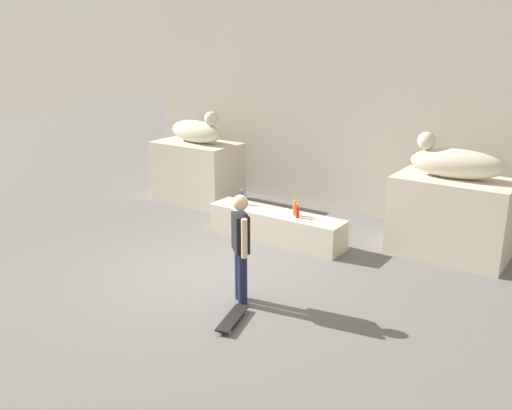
{
  "coord_description": "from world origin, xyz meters",
  "views": [
    {
      "loc": [
        5.4,
        -6.56,
        3.8
      ],
      "look_at": [
        0.4,
        0.64,
        1.1
      ],
      "focal_mm": 38.05,
      "sensor_mm": 36.0,
      "label": 1
    }
  ],
  "objects_px": {
    "statue_reclining_left": "(197,131)",
    "bottle_red": "(297,212)",
    "skater": "(241,244)",
    "skateboard": "(232,318)",
    "bottle_blue": "(242,198)",
    "statue_reclining_right": "(455,162)",
    "bottle_orange": "(295,209)"
  },
  "relations": [
    {
      "from": "statue_reclining_left",
      "to": "bottle_red",
      "type": "height_order",
      "value": "statue_reclining_left"
    },
    {
      "from": "statue_reclining_right",
      "to": "bottle_red",
      "type": "bearing_deg",
      "value": 21.82
    },
    {
      "from": "skateboard",
      "to": "bottle_orange",
      "type": "height_order",
      "value": "bottle_orange"
    },
    {
      "from": "statue_reclining_left",
      "to": "skateboard",
      "type": "distance_m",
      "value": 6.22
    },
    {
      "from": "statue_reclining_right",
      "to": "skateboard",
      "type": "distance_m",
      "value": 4.85
    },
    {
      "from": "statue_reclining_right",
      "to": "bottle_red",
      "type": "distance_m",
      "value": 2.92
    },
    {
      "from": "skateboard",
      "to": "bottle_red",
      "type": "bearing_deg",
      "value": 178.42
    },
    {
      "from": "statue_reclining_right",
      "to": "skater",
      "type": "distance_m",
      "value": 4.23
    },
    {
      "from": "skateboard",
      "to": "bottle_orange",
      "type": "relative_size",
      "value": 2.73
    },
    {
      "from": "statue_reclining_right",
      "to": "skater",
      "type": "relative_size",
      "value": 0.98
    },
    {
      "from": "skateboard",
      "to": "bottle_blue",
      "type": "xyz_separation_m",
      "value": [
        -2.13,
        3.13,
        0.64
      ]
    },
    {
      "from": "skater",
      "to": "bottle_orange",
      "type": "height_order",
      "value": "skater"
    },
    {
      "from": "bottle_red",
      "to": "bottle_blue",
      "type": "bearing_deg",
      "value": 175.57
    },
    {
      "from": "bottle_orange",
      "to": "bottle_blue",
      "type": "bearing_deg",
      "value": 179.77
    },
    {
      "from": "skateboard",
      "to": "bottle_blue",
      "type": "relative_size",
      "value": 2.66
    },
    {
      "from": "skater",
      "to": "skateboard",
      "type": "xyz_separation_m",
      "value": [
        0.28,
        -0.59,
        -0.86
      ]
    },
    {
      "from": "statue_reclining_right",
      "to": "bottle_red",
      "type": "relative_size",
      "value": 6.03
    },
    {
      "from": "bottle_blue",
      "to": "bottle_orange",
      "type": "bearing_deg",
      "value": -0.23
    },
    {
      "from": "bottle_orange",
      "to": "bottle_blue",
      "type": "distance_m",
      "value": 1.26
    },
    {
      "from": "statue_reclining_left",
      "to": "bottle_blue",
      "type": "height_order",
      "value": "statue_reclining_left"
    },
    {
      "from": "statue_reclining_left",
      "to": "bottle_red",
      "type": "bearing_deg",
      "value": -11.11
    },
    {
      "from": "skateboard",
      "to": "bottle_blue",
      "type": "bearing_deg",
      "value": -161.3
    },
    {
      "from": "bottle_blue",
      "to": "skateboard",
      "type": "bearing_deg",
      "value": -55.7
    },
    {
      "from": "statue_reclining_left",
      "to": "bottle_red",
      "type": "xyz_separation_m",
      "value": [
        3.48,
        -1.21,
        -1.04
      ]
    },
    {
      "from": "bottle_orange",
      "to": "skateboard",
      "type": "bearing_deg",
      "value": -74.41
    },
    {
      "from": "statue_reclining_left",
      "to": "skater",
      "type": "bearing_deg",
      "value": -34.56
    },
    {
      "from": "statue_reclining_right",
      "to": "bottle_orange",
      "type": "height_order",
      "value": "statue_reclining_right"
    },
    {
      "from": "skater",
      "to": "bottle_orange",
      "type": "distance_m",
      "value": 2.61
    },
    {
      "from": "skater",
      "to": "bottle_orange",
      "type": "bearing_deg",
      "value": 143.35
    },
    {
      "from": "skater",
      "to": "skateboard",
      "type": "relative_size",
      "value": 2.03
    },
    {
      "from": "skater",
      "to": "bottle_red",
      "type": "xyz_separation_m",
      "value": [
        -0.47,
        2.43,
        -0.24
      ]
    },
    {
      "from": "statue_reclining_right",
      "to": "bottle_blue",
      "type": "xyz_separation_m",
      "value": [
        -3.82,
        -1.11,
        -1.03
      ]
    }
  ]
}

